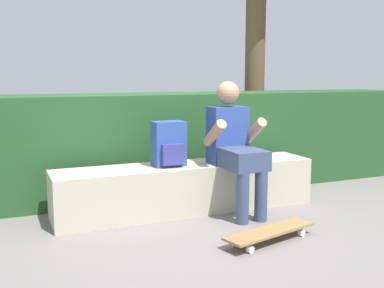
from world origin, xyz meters
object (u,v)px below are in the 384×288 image
(bench_main, at_px, (187,187))
(skateboard_near_person, at_px, (270,232))
(person_skater, at_px, (235,143))
(backpack_on_bench, at_px, (169,144))

(bench_main, xyz_separation_m, skateboard_near_person, (0.27, -0.99, -0.14))
(skateboard_near_person, bearing_deg, bench_main, 105.26)
(person_skater, xyz_separation_m, backpack_on_bench, (-0.55, 0.21, -0.01))
(person_skater, xyz_separation_m, skateboard_near_person, (-0.11, -0.77, -0.56))
(bench_main, xyz_separation_m, backpack_on_bench, (-0.18, -0.01, 0.41))
(bench_main, height_order, skateboard_near_person, bench_main)
(bench_main, distance_m, person_skater, 0.60)
(bench_main, height_order, backpack_on_bench, backpack_on_bench)
(bench_main, height_order, person_skater, person_skater)
(skateboard_near_person, bearing_deg, person_skater, 82.06)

